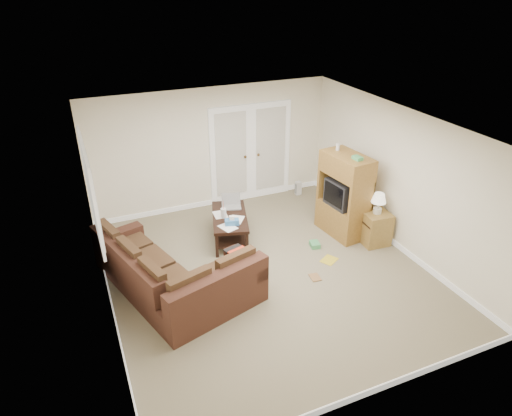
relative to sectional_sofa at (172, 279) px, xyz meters
name	(u,v)px	position (x,y,z in m)	size (l,w,h in m)	color
floor	(267,272)	(1.58, 0.00, -0.31)	(5.50, 5.50, 0.00)	gray
ceiling	(269,127)	(1.58, 0.00, 2.19)	(5.00, 5.50, 0.02)	white
wall_left	(99,239)	(-0.92, 0.00, 0.94)	(0.02, 5.50, 2.50)	white
wall_right	(399,180)	(4.08, 0.00, 0.94)	(0.02, 5.50, 2.50)	white
wall_back	(212,149)	(1.58, 2.75, 0.94)	(5.00, 0.02, 2.50)	white
wall_front	(376,315)	(1.58, -2.75, 0.94)	(5.00, 0.02, 2.50)	white
baseboards	(267,270)	(1.58, 0.00, -0.26)	(5.00, 5.50, 0.10)	white
french_doors	(251,153)	(2.43, 2.71, 0.73)	(1.80, 0.05, 2.13)	white
window_left	(91,189)	(-0.88, 1.00, 1.24)	(0.05, 1.92, 1.42)	white
sectional_sofa	(172,279)	(0.00, 0.00, 0.00)	(2.34, 2.67, 0.78)	#44251A
coffee_table	(230,226)	(1.40, 1.25, -0.03)	(0.94, 1.35, 0.84)	black
tv_armoire	(344,195)	(3.43, 0.65, 0.49)	(0.64, 1.04, 1.69)	olive
side_cabinet	(375,225)	(3.78, 0.09, 0.05)	(0.51, 0.51, 1.00)	olive
space_heater	(298,188)	(3.46, 2.45, -0.15)	(0.12, 0.10, 0.31)	silver
floor_magazine	(329,260)	(2.73, -0.10, -0.30)	(0.29, 0.23, 0.01)	gold
floor_greenbox	(315,244)	(2.71, 0.38, -0.26)	(0.16, 0.21, 0.09)	#479C5A
floor_book	(310,278)	(2.17, -0.44, -0.30)	(0.16, 0.22, 0.02)	brown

